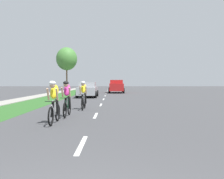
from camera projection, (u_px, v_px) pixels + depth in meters
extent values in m
plane|color=#424244|center=(104.00, 98.00, 22.24)|extent=(120.00, 120.00, 0.00)
cube|color=#2D6026|center=(52.00, 98.00, 22.24)|extent=(2.74, 70.00, 0.01)
cube|color=#9E998E|center=(28.00, 98.00, 22.25)|extent=(1.62, 70.00, 0.10)
cube|color=white|center=(82.00, 145.00, 5.88)|extent=(0.12, 1.80, 0.01)
cube|color=white|center=(96.00, 115.00, 10.97)|extent=(0.12, 1.80, 0.01)
cube|color=white|center=(101.00, 105.00, 16.06)|extent=(0.12, 1.80, 0.01)
cube|color=white|center=(104.00, 99.00, 21.15)|extent=(0.12, 1.80, 0.01)
cube|color=white|center=(106.00, 96.00, 26.23)|extent=(0.12, 1.80, 0.01)
cube|color=white|center=(107.00, 94.00, 31.32)|extent=(0.12, 1.80, 0.01)
cube|color=white|center=(108.00, 92.00, 36.41)|extent=(0.12, 1.80, 0.01)
cube|color=white|center=(108.00, 91.00, 41.50)|extent=(0.12, 1.80, 0.01)
cube|color=white|center=(109.00, 90.00, 46.59)|extent=(0.12, 1.80, 0.01)
cube|color=white|center=(109.00, 89.00, 51.67)|extent=(0.12, 1.80, 0.01)
torus|color=black|center=(58.00, 113.00, 9.41)|extent=(0.06, 0.68, 0.68)
torus|color=black|center=(51.00, 116.00, 8.37)|extent=(0.06, 0.68, 0.68)
cylinder|color=silver|center=(54.00, 110.00, 8.78)|extent=(0.04, 0.59, 0.43)
cylinder|color=silver|center=(56.00, 106.00, 9.06)|extent=(0.04, 0.04, 0.55)
cylinder|color=silver|center=(54.00, 101.00, 8.82)|extent=(0.03, 0.55, 0.03)
cylinder|color=black|center=(51.00, 101.00, 8.37)|extent=(0.42, 0.02, 0.02)
ellipsoid|color=yellow|center=(55.00, 92.00, 8.88)|extent=(0.30, 0.54, 0.63)
sphere|color=tan|center=(53.00, 85.00, 8.59)|extent=(0.20, 0.20, 0.20)
ellipsoid|color=white|center=(53.00, 83.00, 8.59)|extent=(0.24, 0.28, 0.16)
cylinder|color=tan|center=(49.00, 94.00, 8.60)|extent=(0.07, 0.26, 0.45)
cylinder|color=tan|center=(57.00, 94.00, 8.60)|extent=(0.07, 0.26, 0.45)
cylinder|color=black|center=(53.00, 109.00, 8.98)|extent=(0.10, 0.30, 0.60)
cylinder|color=black|center=(58.00, 107.00, 8.93)|extent=(0.10, 0.25, 0.61)
torus|color=black|center=(70.00, 108.00, 11.20)|extent=(0.06, 0.68, 0.68)
torus|color=black|center=(65.00, 110.00, 10.16)|extent=(0.06, 0.68, 0.68)
cylinder|color=#194C2D|center=(67.00, 105.00, 10.57)|extent=(0.04, 0.59, 0.43)
cylinder|color=#194C2D|center=(68.00, 102.00, 10.85)|extent=(0.04, 0.04, 0.55)
cylinder|color=#194C2D|center=(67.00, 98.00, 10.61)|extent=(0.03, 0.55, 0.03)
cylinder|color=black|center=(65.00, 98.00, 10.16)|extent=(0.42, 0.02, 0.02)
ellipsoid|color=#CC2D8C|center=(68.00, 90.00, 10.67)|extent=(0.30, 0.54, 0.63)
sphere|color=tan|center=(66.00, 85.00, 10.38)|extent=(0.20, 0.20, 0.20)
ellipsoid|color=black|center=(66.00, 83.00, 10.38)|extent=(0.24, 0.28, 0.16)
cylinder|color=tan|center=(63.00, 92.00, 10.39)|extent=(0.07, 0.26, 0.45)
cylinder|color=tan|center=(70.00, 92.00, 10.39)|extent=(0.07, 0.26, 0.45)
cylinder|color=black|center=(66.00, 105.00, 10.77)|extent=(0.10, 0.30, 0.60)
cylinder|color=black|center=(70.00, 102.00, 10.72)|extent=(0.10, 0.25, 0.61)
torus|color=black|center=(85.00, 102.00, 13.95)|extent=(0.06, 0.68, 0.68)
torus|color=black|center=(83.00, 104.00, 12.91)|extent=(0.06, 0.68, 0.68)
cylinder|color=#A5A8AD|center=(84.00, 100.00, 13.32)|extent=(0.04, 0.59, 0.43)
cylinder|color=#A5A8AD|center=(85.00, 98.00, 13.60)|extent=(0.04, 0.04, 0.55)
cylinder|color=#A5A8AD|center=(84.00, 94.00, 13.36)|extent=(0.03, 0.55, 0.03)
cylinder|color=black|center=(83.00, 94.00, 12.91)|extent=(0.42, 0.02, 0.02)
ellipsoid|color=yellow|center=(84.00, 88.00, 13.42)|extent=(0.30, 0.54, 0.63)
sphere|color=tan|center=(84.00, 84.00, 13.13)|extent=(0.20, 0.20, 0.20)
ellipsoid|color=white|center=(84.00, 83.00, 13.13)|extent=(0.24, 0.28, 0.16)
cylinder|color=tan|center=(81.00, 90.00, 13.14)|extent=(0.07, 0.26, 0.45)
cylinder|color=tan|center=(86.00, 90.00, 13.14)|extent=(0.07, 0.26, 0.45)
cylinder|color=black|center=(83.00, 100.00, 13.52)|extent=(0.10, 0.30, 0.60)
cylinder|color=black|center=(86.00, 98.00, 13.47)|extent=(0.10, 0.25, 0.61)
cube|color=#A5A8AD|center=(88.00, 91.00, 24.11)|extent=(1.76, 4.30, 0.76)
cube|color=#A5A8AD|center=(88.00, 85.00, 24.24)|extent=(1.55, 2.24, 0.52)
cube|color=#1E2833|center=(87.00, 85.00, 23.27)|extent=(1.44, 0.08, 0.44)
cylinder|color=black|center=(78.00, 95.00, 22.79)|extent=(0.22, 0.64, 0.64)
cylinder|color=black|center=(96.00, 95.00, 22.78)|extent=(0.22, 0.64, 0.64)
cylinder|color=black|center=(81.00, 93.00, 25.45)|extent=(0.22, 0.64, 0.64)
cylinder|color=black|center=(98.00, 93.00, 25.45)|extent=(0.22, 0.64, 0.64)
cube|color=red|center=(117.00, 87.00, 33.44)|extent=(1.90, 4.70, 1.00)
cube|color=red|center=(117.00, 82.00, 33.61)|extent=(1.71, 2.91, 0.52)
cube|color=#1E2833|center=(117.00, 83.00, 32.36)|extent=(1.56, 0.08, 0.44)
cylinder|color=black|center=(110.00, 91.00, 32.04)|extent=(0.25, 0.72, 0.72)
cylinder|color=black|center=(124.00, 91.00, 32.04)|extent=(0.25, 0.72, 0.72)
cylinder|color=black|center=(110.00, 90.00, 34.86)|extent=(0.25, 0.72, 0.72)
cylinder|color=black|center=(123.00, 90.00, 34.86)|extent=(0.25, 0.72, 0.72)
cylinder|color=brown|center=(67.00, 79.00, 43.18)|extent=(0.24, 0.24, 4.16)
ellipsoid|color=#478438|center=(67.00, 59.00, 43.06)|extent=(3.74, 3.74, 4.11)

